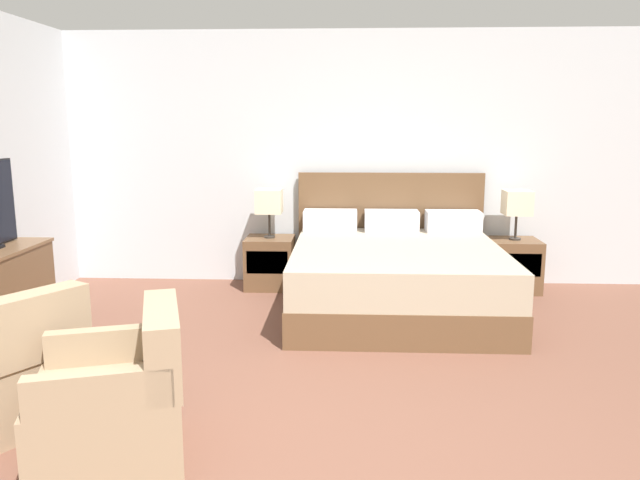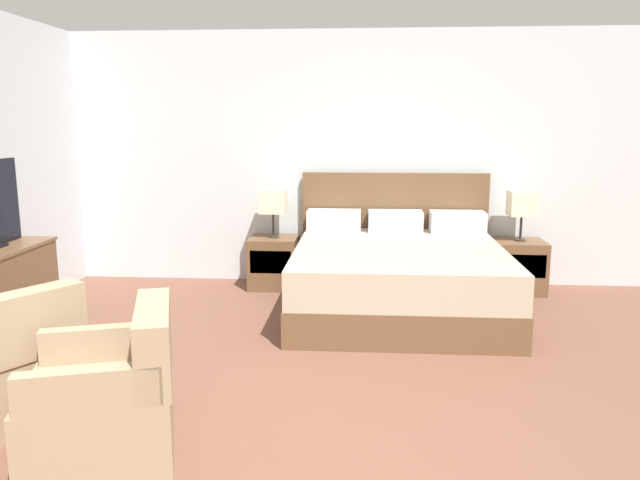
# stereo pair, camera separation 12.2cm
# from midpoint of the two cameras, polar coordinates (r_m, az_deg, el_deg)

# --- Properties ---
(wall_back) EXTENTS (6.49, 0.06, 2.53)m
(wall_back) POSITION_cam_midpoint_polar(r_m,az_deg,el_deg) (6.38, 0.10, 7.42)
(wall_back) COLOR silver
(wall_back) RESTS_ON ground
(bed) EXTENTS (1.86, 2.01, 1.14)m
(bed) POSITION_cam_midpoint_polar(r_m,az_deg,el_deg) (5.51, 6.33, -3.16)
(bed) COLOR brown
(bed) RESTS_ON ground
(nightstand_left) EXTENTS (0.47, 0.45, 0.51)m
(nightstand_left) POSITION_cam_midpoint_polar(r_m,az_deg,el_deg) (6.26, -5.15, -2.06)
(nightstand_left) COLOR brown
(nightstand_left) RESTS_ON ground
(nightstand_right) EXTENTS (0.47, 0.45, 0.51)m
(nightstand_right) POSITION_cam_midpoint_polar(r_m,az_deg,el_deg) (6.39, 16.76, -2.21)
(nightstand_right) COLOR brown
(nightstand_right) RESTS_ON ground
(table_lamp_left) EXTENTS (0.25, 0.25, 0.48)m
(table_lamp_left) POSITION_cam_midpoint_polar(r_m,az_deg,el_deg) (6.15, -5.25, 3.49)
(table_lamp_left) COLOR #332D28
(table_lamp_left) RESTS_ON nightstand_left
(table_lamp_right) EXTENTS (0.25, 0.25, 0.48)m
(table_lamp_right) POSITION_cam_midpoint_polar(r_m,az_deg,el_deg) (6.29, 17.05, 3.23)
(table_lamp_right) COLOR #332D28
(table_lamp_right) RESTS_ON nightstand_right
(armchair_by_window) EXTENTS (0.94, 0.94, 0.76)m
(armchair_by_window) POSITION_cam_midpoint_polar(r_m,az_deg,el_deg) (3.91, -27.54, -10.71)
(armchair_by_window) COLOR #9E8466
(armchair_by_window) RESTS_ON ground
(armchair_companion) EXTENTS (0.86, 0.85, 0.76)m
(armchair_companion) POSITION_cam_midpoint_polar(r_m,az_deg,el_deg) (3.29, -19.12, -14.08)
(armchair_companion) COLOR #9E8466
(armchair_companion) RESTS_ON ground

